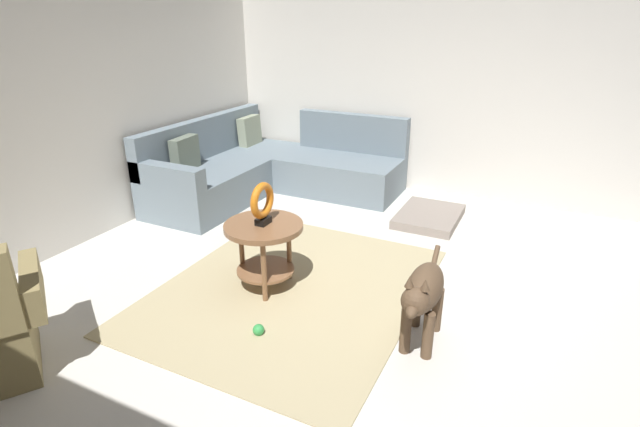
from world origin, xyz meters
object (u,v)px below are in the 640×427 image
object	(u,v)px
side_table	(264,239)
dog	(423,294)
dog_toy_ball	(259,330)
dog_bed_mat	(429,216)
sectional_couch	(269,170)
torus_sculpture	(262,203)

from	to	relation	value
side_table	dog	distance (m)	1.29
side_table	dog_toy_ball	xyz separation A→B (m)	(-0.56, -0.29, -0.38)
side_table	dog_bed_mat	bearing A→B (deg)	-23.64
dog_bed_mat	dog	bearing A→B (deg)	-167.47
sectional_couch	torus_sculpture	size ratio (longest dim) A/B	6.90
dog	sectional_couch	bearing A→B (deg)	-43.94
torus_sculpture	dog_bed_mat	xyz separation A→B (m)	(1.88, -0.82, -0.67)
sectional_couch	dog_bed_mat	size ratio (longest dim) A/B	2.81
torus_sculpture	dog_toy_ball	distance (m)	0.92
dog	dog_toy_ball	world-z (taller)	dog
sectional_couch	torus_sculpture	distance (m)	2.23
torus_sculpture	dog	distance (m)	1.33
side_table	dog	bearing A→B (deg)	-97.91
side_table	torus_sculpture	world-z (taller)	torus_sculpture
sectional_couch	dog_toy_ball	distance (m)	2.83
torus_sculpture	dog_bed_mat	size ratio (longest dim) A/B	0.41
side_table	dog_toy_ball	size ratio (longest dim) A/B	7.62
dog_bed_mat	dog_toy_ball	world-z (taller)	dog_bed_mat
dog	dog_toy_ball	size ratio (longest dim) A/B	10.77
sectional_couch	side_table	world-z (taller)	sectional_couch
dog_bed_mat	dog_toy_ball	bearing A→B (deg)	167.62
sectional_couch	side_table	xyz separation A→B (m)	(-1.88, -1.12, 0.13)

